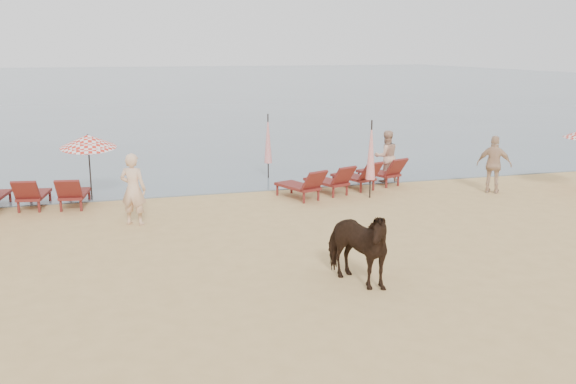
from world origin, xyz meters
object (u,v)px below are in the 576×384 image
object	(u,v)px
lounger_cluster_left	(11,194)
beachgoer_left	(133,189)
lounger_cluster_right	(345,178)
beachgoer_right_a	(386,156)
umbrella_closed_right	(371,150)
beachgoer_right_b	(494,164)
cow	(355,246)
umbrella_closed_left	(268,139)
umbrella_open_left_b	(88,141)

from	to	relation	value
lounger_cluster_left	beachgoer_left	xyz separation A→B (m)	(3.23, -2.53, 0.48)
lounger_cluster_right	beachgoer_right_a	xyz separation A→B (m)	(1.90, 1.07, 0.42)
lounger_cluster_left	beachgoer_right_a	distance (m)	11.74
beachgoer_right_a	umbrella_closed_right	bearing A→B (deg)	57.59
beachgoer_right_a	lounger_cluster_right	bearing A→B (deg)	32.63
beachgoer_right_b	cow	bearing A→B (deg)	81.81
umbrella_closed_left	cow	distance (m)	10.43
umbrella_open_left_b	beachgoer_right_b	distance (m)	12.35
lounger_cluster_left	beachgoer_right_b	bearing A→B (deg)	1.72
umbrella_open_left_b	beachgoer_right_b	size ratio (longest dim) A/B	1.15
lounger_cluster_right	umbrella_open_left_b	world-z (taller)	umbrella_open_left_b
umbrella_open_left_b	umbrella_closed_left	size ratio (longest dim) A/B	0.92
lounger_cluster_right	beachgoer_right_b	size ratio (longest dim) A/B	2.49
umbrella_open_left_b	beachgoer_left	xyz separation A→B (m)	(1.08, -3.07, -0.85)
umbrella_closed_right	beachgoer_left	bearing A→B (deg)	-171.35
beachgoer_right_b	lounger_cluster_right	bearing A→B (deg)	23.01
umbrella_closed_right	beachgoer_right_b	world-z (taller)	umbrella_closed_right
cow	umbrella_open_left_b	bearing A→B (deg)	96.50
beachgoer_right_a	beachgoer_right_b	world-z (taller)	beachgoer_right_b
umbrella_open_left_b	cow	xyz separation A→B (m)	(4.89, -8.66, -1.02)
lounger_cluster_right	umbrella_closed_left	xyz separation A→B (m)	(-1.79, 2.73, 0.93)
umbrella_open_left_b	umbrella_closed_right	bearing A→B (deg)	-24.85
lounger_cluster_left	umbrella_closed_right	world-z (taller)	umbrella_closed_right
lounger_cluster_left	beachgoer_left	size ratio (longest dim) A/B	2.30
umbrella_closed_left	beachgoer_right_a	distance (m)	4.08
umbrella_open_left_b	beachgoer_left	size ratio (longest dim) A/B	1.11
umbrella_closed_right	cow	bearing A→B (deg)	-115.75
beachgoer_left	lounger_cluster_left	bearing A→B (deg)	-10.30
lounger_cluster_right	cow	bearing A→B (deg)	-131.36
lounger_cluster_right	beachgoer_right_b	xyz separation A→B (m)	(4.40, -1.43, 0.44)
lounger_cluster_left	beachgoer_right_b	xyz separation A→B (m)	(14.23, -1.91, 0.45)
cow	beachgoer_right_b	distance (m)	9.49
beachgoer_right_a	beachgoer_left	bearing A→B (deg)	23.39
cow	beachgoer_right_b	xyz separation A→B (m)	(7.18, 6.21, 0.13)
beachgoer_right_b	beachgoer_right_a	bearing A→B (deg)	-3.95
umbrella_closed_left	beachgoer_left	xyz separation A→B (m)	(-4.81, -4.78, -0.46)
umbrella_closed_right	beachgoer_right_b	xyz separation A→B (m)	(3.97, -0.45, -0.55)
umbrella_closed_left	beachgoer_left	bearing A→B (deg)	-135.14
cow	beachgoer_left	xyz separation A→B (m)	(-3.81, 5.58, 0.16)
beachgoer_right_a	lounger_cluster_left	bearing A→B (deg)	6.09
lounger_cluster_right	cow	distance (m)	8.13
lounger_cluster_left	umbrella_open_left_b	distance (m)	2.59
umbrella_open_left_b	umbrella_closed_right	distance (m)	8.35
umbrella_open_left_b	umbrella_closed_left	bearing A→B (deg)	5.25
lounger_cluster_right	beachgoer_left	xyz separation A→B (m)	(-6.59, -2.05, 0.47)
lounger_cluster_left	umbrella_closed_right	distance (m)	10.40
lounger_cluster_right	beachgoer_right_a	bearing A→B (deg)	8.08
lounger_cluster_left	beachgoer_right_a	world-z (taller)	beachgoer_right_a
umbrella_open_left_b	beachgoer_right_a	bearing A→B (deg)	-10.66
beachgoer_left	beachgoer_right_a	size ratio (longest dim) A/B	1.06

